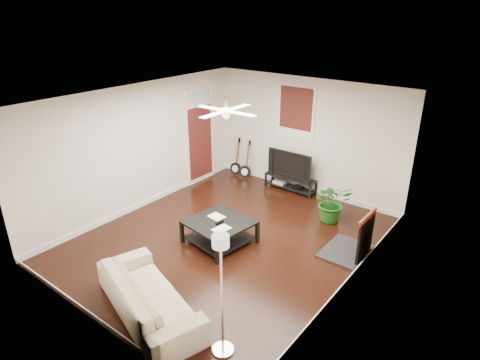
% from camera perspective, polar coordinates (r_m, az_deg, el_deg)
% --- Properties ---
extents(room, '(5.01, 6.01, 2.81)m').
position_cam_1_polar(room, '(7.64, -1.83, 0.79)').
color(room, black).
rests_on(room, ground).
extents(brick_accent, '(0.02, 2.20, 2.80)m').
position_cam_1_polar(brick_accent, '(7.35, 18.55, -1.42)').
color(brick_accent, brown).
rests_on(brick_accent, floor).
extents(fireplace, '(0.80, 1.10, 0.92)m').
position_cam_1_polar(fireplace, '(7.85, 15.71, -7.15)').
color(fireplace, black).
rests_on(fireplace, floor).
extents(window_back, '(1.00, 0.06, 1.30)m').
position_cam_1_polar(window_back, '(9.97, 7.79, 9.29)').
color(window_back, '#401B11').
rests_on(window_back, wall_back).
extents(door_left, '(0.08, 1.00, 2.50)m').
position_cam_1_polar(door_left, '(10.57, -5.63, 6.25)').
color(door_left, white).
rests_on(door_left, wall_left).
extents(tv_stand, '(1.32, 0.35, 0.37)m').
position_cam_1_polar(tv_stand, '(10.35, 7.00, -0.48)').
color(tv_stand, black).
rests_on(tv_stand, floor).
extents(tv, '(1.18, 0.15, 0.68)m').
position_cam_1_polar(tv, '(10.17, 7.20, 2.27)').
color(tv, black).
rests_on(tv, tv_stand).
extents(coffee_table, '(1.25, 1.25, 0.47)m').
position_cam_1_polar(coffee_table, '(8.07, -2.85, -7.19)').
color(coffee_table, black).
rests_on(coffee_table, floor).
extents(sofa, '(2.37, 1.50, 0.65)m').
position_cam_1_polar(sofa, '(6.49, -12.56, -15.38)').
color(sofa, '#C3AF92').
rests_on(sofa, floor).
extents(floor_lamp, '(0.38, 0.38, 1.81)m').
position_cam_1_polar(floor_lamp, '(5.40, -2.54, -15.89)').
color(floor_lamp, silver).
rests_on(floor_lamp, floor).
extents(potted_plant, '(1.04, 1.02, 0.87)m').
position_cam_1_polar(potted_plant, '(8.96, 12.70, -3.04)').
color(potted_plant, '#1D5D1A').
rests_on(potted_plant, floor).
extents(guitar_left, '(0.34, 0.26, 1.03)m').
position_cam_1_polar(guitar_left, '(11.11, -0.62, 3.21)').
color(guitar_left, black).
rests_on(guitar_left, floor).
extents(guitar_right, '(0.36, 0.29, 1.03)m').
position_cam_1_polar(guitar_right, '(10.88, 0.73, 2.78)').
color(guitar_right, black).
rests_on(guitar_right, floor).
extents(ceiling_fan, '(1.24, 1.24, 0.32)m').
position_cam_1_polar(ceiling_fan, '(7.27, -1.95, 9.57)').
color(ceiling_fan, white).
rests_on(ceiling_fan, ceiling).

